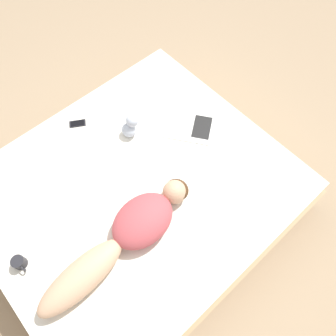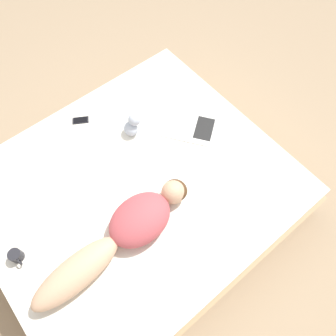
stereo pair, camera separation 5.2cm
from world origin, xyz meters
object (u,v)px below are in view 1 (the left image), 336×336
Objects in this scene: open_magazine at (189,125)px; person at (125,237)px; cell_phone at (78,123)px; coffee_mug at (19,263)px.

person is at bearing -103.11° from open_magazine.
open_magazine is (-0.41, 0.98, -0.09)m from person.
open_magazine is 3.74× the size of cell_phone.
coffee_mug reaches higher than open_magazine.
coffee_mug is at bearing -21.49° from cell_phone.
person is 8.66× the size of cell_phone.
person is at bearing 14.65° from cell_phone.
person reaches higher than coffee_mug.
coffee_mug is (-0.34, -0.61, -0.05)m from person.
open_magazine is 0.92m from cell_phone.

